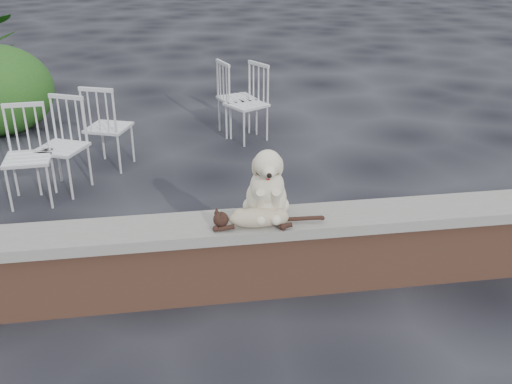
{
  "coord_description": "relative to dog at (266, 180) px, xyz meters",
  "views": [
    {
      "loc": [
        -0.08,
        -3.59,
        2.47
      ],
      "look_at": [
        0.51,
        0.2,
        0.7
      ],
      "focal_mm": 41.01,
      "sensor_mm": 36.0,
      "label": 1
    }
  ],
  "objects": [
    {
      "name": "ground",
      "position": [
        -0.56,
        -0.05,
        -0.85
      ],
      "size": [
        60.0,
        60.0,
        0.0
      ],
      "primitive_type": "plane",
      "color": "black",
      "rests_on": "ground"
    },
    {
      "name": "brick_wall",
      "position": [
        -0.56,
        -0.05,
        -0.6
      ],
      "size": [
        6.0,
        0.3,
        0.5
      ],
      "primitive_type": "cube",
      "color": "brown",
      "rests_on": "ground"
    },
    {
      "name": "capstone",
      "position": [
        -0.56,
        -0.05,
        -0.31
      ],
      "size": [
        6.2,
        0.4,
        0.08
      ],
      "primitive_type": "cube",
      "color": "slate",
      "rests_on": "brick_wall"
    },
    {
      "name": "dog",
      "position": [
        0.0,
        0.0,
        0.0
      ],
      "size": [
        0.4,
        0.51,
        0.55
      ],
      "primitive_type": null,
      "rotation": [
        0.0,
        0.0,
        -0.1
      ],
      "color": "beige",
      "rests_on": "capstone"
    },
    {
      "name": "cat",
      "position": [
        -0.08,
        -0.15,
        -0.2
      ],
      "size": [
        0.93,
        0.31,
        0.15
      ],
      "primitive_type": null,
      "rotation": [
        0.0,
        0.0,
        -0.1
      ],
      "color": "tan",
      "rests_on": "capstone"
    },
    {
      "name": "chair_d",
      "position": [
        0.31,
        3.23,
        -0.38
      ],
      "size": [
        0.76,
        0.76,
        0.94
      ],
      "primitive_type": null,
      "rotation": [
        0.0,
        0.0,
        -1.05
      ],
      "color": "white",
      "rests_on": "ground"
    },
    {
      "name": "chair_b",
      "position": [
        -1.71,
        2.0,
        -0.38
      ],
      "size": [
        0.74,
        0.74,
        0.94
      ],
      "primitive_type": null,
      "rotation": [
        0.0,
        0.0,
        -0.44
      ],
      "color": "white",
      "rests_on": "ground"
    },
    {
      "name": "chair_c",
      "position": [
        -1.29,
        2.59,
        -0.38
      ],
      "size": [
        0.72,
        0.72,
        0.94
      ],
      "primitive_type": null,
      "rotation": [
        0.0,
        0.0,
        2.77
      ],
      "color": "white",
      "rests_on": "ground"
    },
    {
      "name": "chair_a",
      "position": [
        -1.98,
        1.76,
        -0.38
      ],
      "size": [
        0.59,
        0.59,
        0.94
      ],
      "primitive_type": null,
      "rotation": [
        0.0,
        0.0,
        0.05
      ],
      "color": "white",
      "rests_on": "ground"
    },
    {
      "name": "chair_e",
      "position": [
        0.24,
        3.51,
        -0.38
      ],
      "size": [
        0.7,
        0.7,
        0.94
      ],
      "primitive_type": null,
      "rotation": [
        0.0,
        0.0,
        1.88
      ],
      "color": "white",
      "rests_on": "ground"
    }
  ]
}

